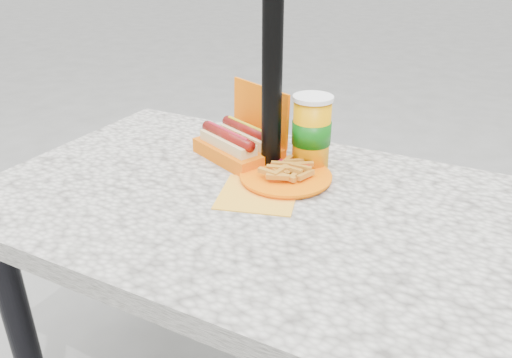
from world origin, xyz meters
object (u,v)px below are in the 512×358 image
at_px(hotdog_box, 240,143).
at_px(fries_plate, 284,176).
at_px(umbrella_pole, 273,29).
at_px(soda_cup, 311,132).

relative_size(hotdog_box, fries_plate, 0.83).
xyz_separation_m(umbrella_pole, hotdog_box, (-0.11, 0.03, -0.31)).
height_order(umbrella_pole, hotdog_box, umbrella_pole).
bearing_deg(soda_cup, fries_plate, -102.86).
bearing_deg(fries_plate, umbrella_pole, 138.69).
bearing_deg(umbrella_pole, hotdog_box, 166.38).
bearing_deg(fries_plate, soda_cup, 77.14).
bearing_deg(soda_cup, umbrella_pole, -147.36).
distance_m(fries_plate, soda_cup, 0.14).
distance_m(hotdog_box, soda_cup, 0.20).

